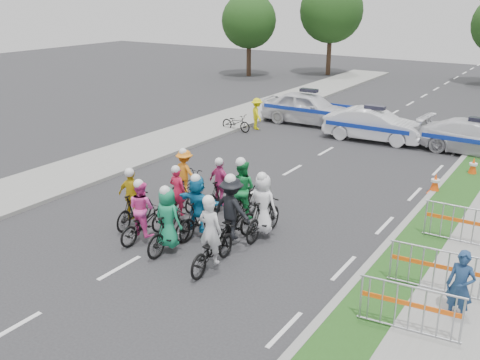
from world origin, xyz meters
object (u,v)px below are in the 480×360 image
Objects in this scene: marshal_hiviz at (257,114)px; rider_7 at (263,212)px; rider_9 at (221,190)px; rider_10 at (186,179)px; cone_0 at (435,184)px; rider_4 at (232,217)px; barrier_1 at (434,272)px; rider_0 at (212,244)px; police_car_2 at (478,138)px; rider_2 at (143,217)px; parked_bike at (236,123)px; rider_8 at (242,198)px; rider_3 at (134,204)px; barrier_2 at (462,227)px; police_car_1 at (373,125)px; spectator_0 at (460,286)px; cone_1 at (473,167)px; rider_1 at (169,226)px; barrier_0 at (409,311)px; rider_5 at (198,210)px; police_car_0 at (308,108)px; tree_3 at (331,11)px; tree_0 at (249,21)px; rider_6 at (179,201)px.

rider_7 is at bearing 164.90° from marshal_hiviz.
rider_10 is (-1.51, 0.16, 0.01)m from rider_9.
rider_7 is 2.72× the size of cone_0.
rider_4 is 1.00× the size of barrier_1.
rider_0 is 14.20m from police_car_2.
parked_bike is at bearing -66.07° from rider_2.
rider_8 is 1.28× the size of parked_bike.
rider_0 is at bearing 158.85° from rider_3.
marshal_hiviz is 13.64m from barrier_2.
rider_3 is 2.49m from rider_10.
police_car_1 is 10.59m from barrier_2.
rider_7 is at bearing 176.23° from spectator_0.
barrier_2 reaches higher than cone_1.
rider_1 is at bearing 164.38° from police_car_2.
rider_1 is 12.67m from parked_bike.
barrier_0 is at bearing -90.00° from barrier_1.
rider_4 is 0.94m from rider_7.
rider_7 reaches higher than barrier_2.
rider_5 is at bearing -173.63° from spectator_0.
police_car_2 is at bearing -125.51° from rider_3.
rider_8 is 0.43× the size of police_car_0.
rider_8 reaches higher than rider_10.
spectator_0 is at bearing 58.47° from barrier_0.
marshal_hiviz is 0.21× the size of tree_3.
rider_8 reaches higher than rider_9.
rider_0 reaches higher than rider_7.
police_car_2 reaches higher than barrier_0.
cone_1 is at bearing 74.82° from cone_0.
rider_0 is 1.06× the size of rider_1.
rider_7 is 0.30× the size of tree_0.
rider_9 is at bearing 154.40° from barrier_0.
rider_3 reaches higher than cone_1.
police_car_1 is at bearing -93.04° from rider_1.
rider_6 is at bearing -25.21° from rider_5.
rider_8 is (0.50, 1.44, -0.03)m from rider_5.
parked_bike is (-5.57, 10.23, -0.35)m from rider_5.
rider_4 reaches higher than cone_0.
rider_1 is 3.04m from rider_9.
barrier_2 is (5.68, -8.94, -0.15)m from police_car_1.
rider_2 is 0.88× the size of rider_4.
rider_6 is 7.61m from barrier_0.
rider_6 is 1.87m from rider_8.
rider_8 is at bearing 162.64° from police_car_2.
rider_7 is 1.11× the size of rider_9.
parked_bike is (-11.77, 11.63, -0.14)m from barrier_0.
rider_4 reaches higher than parked_bike.
rider_4 is 1.10× the size of rider_5.
rider_6 reaches higher than marshal_hiviz.
cone_0 is (7.98, -6.61, -0.47)m from police_car_0.
barrier_2 is 2.86× the size of cone_0.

